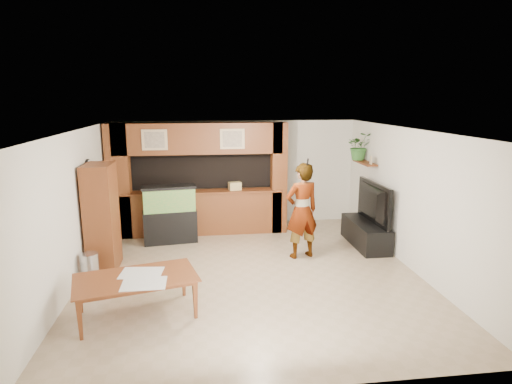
{
  "coord_description": "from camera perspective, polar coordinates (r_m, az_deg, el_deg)",
  "views": [
    {
      "loc": [
        -0.84,
        -7.3,
        3.15
      ],
      "look_at": [
        0.17,
        0.6,
        1.39
      ],
      "focal_mm": 30.0,
      "sensor_mm": 36.0,
      "label": 1
    }
  ],
  "objects": [
    {
      "name": "wall_left",
      "position": [
        7.83,
        -23.1,
        -2.21
      ],
      "size": [
        0.0,
        6.5,
        6.5
      ],
      "primitive_type": "plane",
      "rotation": [
        1.57,
        0.0,
        1.57
      ],
      "color": "silver",
      "rests_on": "floor"
    },
    {
      "name": "partition",
      "position": [
        10.1,
        -7.8,
        1.87
      ],
      "size": [
        4.2,
        0.99,
        2.6
      ],
      "color": "brown",
      "rests_on": "floor"
    },
    {
      "name": "television",
      "position": [
        9.44,
        14.61,
        -1.37
      ],
      "size": [
        0.25,
        1.51,
        0.87
      ],
      "primitive_type": "imported",
      "rotation": [
        0.0,
        0.0,
        1.6
      ],
      "color": "black",
      "rests_on": "tv_stand"
    },
    {
      "name": "newspaper_a",
      "position": [
        6.29,
        -14.71,
        -11.74
      ],
      "size": [
        0.61,
        0.45,
        0.01
      ],
      "primitive_type": "cube",
      "rotation": [
        0.0,
        0.0,
        0.0
      ],
      "color": "silver",
      "rests_on": "dining_table"
    },
    {
      "name": "person",
      "position": [
        8.51,
        6.13,
        -2.5
      ],
      "size": [
        0.8,
        0.63,
        1.92
      ],
      "primitive_type": "imported",
      "rotation": [
        0.0,
        0.0,
        3.42
      ],
      "color": "#8F754E",
      "rests_on": "floor"
    },
    {
      "name": "pantry_cabinet",
      "position": [
        8.4,
        -19.87,
        -3.19
      ],
      "size": [
        0.5,
        0.81,
        1.98
      ],
      "primitive_type": "cube",
      "color": "brown",
      "rests_on": "floor"
    },
    {
      "name": "wall_right",
      "position": [
        8.45,
        19.94,
        -0.93
      ],
      "size": [
        0.0,
        6.5,
        6.5
      ],
      "primitive_type": "plane",
      "rotation": [
        1.57,
        0.0,
        -1.57
      ],
      "color": "silver",
      "rests_on": "floor"
    },
    {
      "name": "photo_frame",
      "position": [
        9.74,
        15.07,
        4.13
      ],
      "size": [
        0.05,
        0.14,
        0.18
      ],
      "primitive_type": "cube",
      "rotation": [
        0.0,
        0.0,
        -0.17
      ],
      "color": "tan",
      "rests_on": "wall_shelf"
    },
    {
      "name": "counter_box",
      "position": [
        9.98,
        -2.84,
        0.79
      ],
      "size": [
        0.31,
        0.24,
        0.19
      ],
      "primitive_type": "cube",
      "rotation": [
        0.0,
        0.0,
        0.23
      ],
      "color": "tan",
      "rests_on": "partition"
    },
    {
      "name": "tv_stand",
      "position": [
        9.63,
        14.39,
        -5.39
      ],
      "size": [
        0.58,
        1.57,
        0.52
      ],
      "primitive_type": "cube",
      "color": "black",
      "rests_on": "floor"
    },
    {
      "name": "ceiling",
      "position": [
        7.37,
        -0.74,
        8.19
      ],
      "size": [
        6.5,
        6.5,
        0.0
      ],
      "primitive_type": "plane",
      "color": "white",
      "rests_on": "wall_back"
    },
    {
      "name": "wall_back",
      "position": [
        10.74,
        -2.71,
        2.54
      ],
      "size": [
        6.0,
        0.0,
        6.0
      ],
      "primitive_type": "plane",
      "rotation": [
        1.57,
        0.0,
        0.0
      ],
      "color": "silver",
      "rests_on": "floor"
    },
    {
      "name": "newspaper_b",
      "position": [
        6.66,
        -15.02,
        -10.37
      ],
      "size": [
        0.65,
        0.5,
        0.01
      ],
      "primitive_type": "cube",
      "rotation": [
        0.0,
        0.0,
        -0.1
      ],
      "color": "silver",
      "rests_on": "dining_table"
    },
    {
      "name": "microphone",
      "position": [
        8.17,
        6.89,
        3.98
      ],
      "size": [
        0.03,
        0.09,
        0.15
      ],
      "primitive_type": "cylinder",
      "rotation": [
        0.44,
        0.0,
        0.0
      ],
      "color": "black",
      "rests_on": "person"
    },
    {
      "name": "wall_shelf",
      "position": [
        10.06,
        14.33,
        3.8
      ],
      "size": [
        0.25,
        0.9,
        0.04
      ],
      "primitive_type": "cube",
      "color": "brown",
      "rests_on": "wall_right"
    },
    {
      "name": "aquarium",
      "position": [
        9.61,
        -11.42,
        -3.01
      ],
      "size": [
        1.15,
        0.43,
        1.28
      ],
      "rotation": [
        0.0,
        0.0,
        0.13
      ],
      "color": "black",
      "rests_on": "floor"
    },
    {
      "name": "potted_plant",
      "position": [
        10.3,
        13.63,
        5.96
      ],
      "size": [
        0.61,
        0.54,
        0.65
      ],
      "primitive_type": "imported",
      "rotation": [
        0.0,
        0.0,
        -0.06
      ],
      "color": "#306729",
      "rests_on": "wall_shelf"
    },
    {
      "name": "wall_clock",
      "position": [
        8.66,
        -21.47,
        3.3
      ],
      "size": [
        0.05,
        0.25,
        0.25
      ],
      "color": "black",
      "rests_on": "wall_left"
    },
    {
      "name": "trash_can",
      "position": [
        7.98,
        -21.25,
        -9.52
      ],
      "size": [
        0.3,
        0.3,
        0.56
      ],
      "primitive_type": "cylinder",
      "color": "#B2B2B7",
      "rests_on": "floor"
    },
    {
      "name": "floor",
      "position": [
        7.99,
        -0.69,
        -10.74
      ],
      "size": [
        6.5,
        6.5,
        0.0
      ],
      "primitive_type": "plane",
      "color": "tan",
      "rests_on": "ground"
    },
    {
      "name": "dining_table",
      "position": [
        6.65,
        -15.56,
        -13.37
      ],
      "size": [
        1.91,
        1.36,
        0.61
      ],
      "primitive_type": "imported",
      "rotation": [
        0.0,
        0.0,
        0.25
      ],
      "color": "brown",
      "rests_on": "floor"
    }
  ]
}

